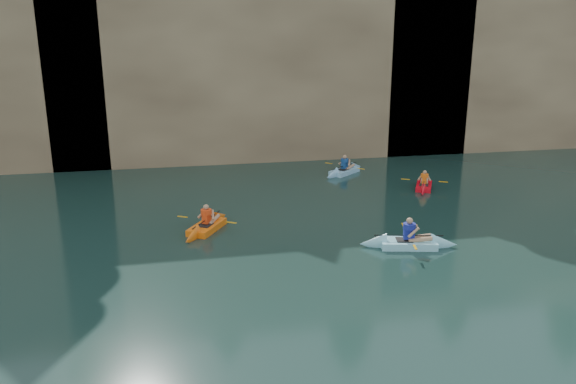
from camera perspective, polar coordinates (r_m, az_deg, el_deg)
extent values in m
cube|color=tan|center=(39.95, -6.75, 14.05)|extent=(70.00, 16.00, 12.00)
cube|color=tan|center=(32.88, -1.97, 13.22)|extent=(24.00, 2.40, 11.40)
cube|color=tan|center=(41.31, 27.13, 11.00)|extent=(26.00, 2.40, 9.84)
cube|color=black|center=(32.23, -12.32, 5.46)|extent=(3.50, 1.00, 3.20)
cube|color=black|center=(34.86, 11.45, 7.37)|extent=(5.00, 1.00, 4.50)
cube|color=orange|center=(21.65, -8.25, -3.49)|extent=(2.00, 2.62, 0.28)
cone|color=orange|center=(22.66, -6.85, -2.54)|extent=(1.12, 1.17, 0.77)
cone|color=orange|center=(20.65, -9.78, -4.54)|extent=(1.12, 1.17, 0.77)
cube|color=black|center=(21.48, -8.44, -3.34)|extent=(0.69, 0.72, 0.04)
cube|color=#F14214|center=(21.51, -8.29, -2.47)|extent=(0.37, 0.41, 0.51)
sphere|color=tan|center=(21.40, -8.33, -1.53)|extent=(0.22, 0.22, 0.22)
cylinder|color=black|center=(21.55, -8.27, -2.79)|extent=(1.19, 1.97, 0.04)
cube|color=gold|center=(22.03, -10.67, -2.48)|extent=(0.40, 0.28, 0.02)
cube|color=gold|center=(21.12, -5.78, -3.10)|extent=(0.40, 0.28, 0.02)
cube|color=#94E1F7|center=(20.21, 12.13, -5.11)|extent=(2.75, 1.41, 0.30)
cone|color=#94E1F7|center=(20.48, 15.54, -5.06)|extent=(1.09, 1.00, 0.81)
cone|color=#94E1F7|center=(20.01, 8.63, -5.13)|extent=(1.09, 1.00, 0.81)
cube|color=black|center=(20.14, 11.73, -4.79)|extent=(0.65, 0.62, 0.04)
cube|color=navy|center=(20.06, 12.20, -3.94)|extent=(0.41, 0.32, 0.54)
sphere|color=tan|center=(19.93, 12.26, -2.88)|extent=(0.23, 0.23, 0.23)
cylinder|color=black|center=(20.11, 12.17, -4.34)|extent=(2.35, 0.57, 0.04)
cube|color=gold|center=(21.13, 11.63, -3.30)|extent=(0.17, 0.43, 0.02)
cube|color=gold|center=(19.10, 12.78, -5.49)|extent=(0.17, 0.43, 0.02)
cube|color=red|center=(27.87, 13.64, 0.62)|extent=(1.69, 2.38, 0.25)
cone|color=red|center=(28.93, 13.74, 1.17)|extent=(0.97, 1.04, 0.67)
cone|color=red|center=(26.81, 13.53, 0.02)|extent=(0.97, 1.04, 0.67)
cube|color=black|center=(27.70, 13.64, 0.73)|extent=(0.62, 0.68, 0.04)
cube|color=orange|center=(27.78, 13.69, 1.32)|extent=(0.32, 0.36, 0.45)
sphere|color=tan|center=(27.70, 13.73, 1.96)|extent=(0.19, 0.19, 0.19)
cylinder|color=black|center=(27.80, 13.67, 1.14)|extent=(0.94, 1.77, 0.04)
cube|color=gold|center=(27.84, 11.85, 1.28)|extent=(0.41, 0.26, 0.02)
cube|color=gold|center=(27.79, 15.50, 1.01)|extent=(0.41, 0.26, 0.02)
cube|color=#8CC7EB|center=(30.04, 5.74, 2.14)|extent=(2.44, 2.22, 0.28)
cone|color=#8CC7EB|center=(31.02, 6.94, 2.55)|extent=(1.17, 1.15, 0.75)
cone|color=#8CC7EB|center=(29.08, 4.46, 1.70)|extent=(1.17, 1.15, 0.75)
cube|color=black|center=(29.90, 5.59, 2.29)|extent=(0.72, 0.71, 0.04)
cube|color=navy|center=(29.95, 5.76, 2.88)|extent=(0.41, 0.39, 0.50)
sphere|color=tan|center=(29.87, 5.78, 3.56)|extent=(0.21, 0.21, 0.21)
cylinder|color=black|center=(29.98, 5.76, 2.65)|extent=(1.74, 1.45, 0.04)
cube|color=gold|center=(30.52, 4.16, 2.94)|extent=(0.33, 0.37, 0.02)
cube|color=gold|center=(29.46, 7.41, 2.36)|extent=(0.33, 0.37, 0.02)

